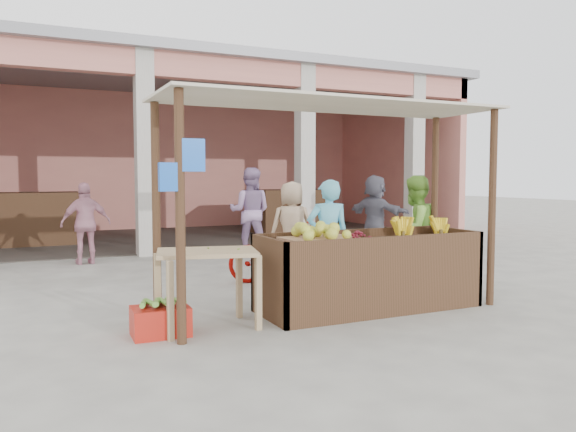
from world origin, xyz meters
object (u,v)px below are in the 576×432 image
red_crate (160,321)px  motorcycle (284,251)px  vendor_green (415,228)px  vendor_blue (328,235)px  side_table (207,264)px  fruit_stall (369,275)px

red_crate → motorcycle: motorcycle is taller
vendor_green → motorcycle: bearing=-48.7°
red_crate → motorcycle: size_ratio=0.31×
red_crate → vendor_blue: (2.35, 0.86, 0.67)m
side_table → vendor_green: (3.30, 0.90, 0.16)m
red_crate → vendor_green: (3.80, 0.96, 0.69)m
side_table → vendor_blue: size_ratio=0.69×
motorcycle → vendor_green: bearing=-115.5°
fruit_stall → side_table: side_table is taller
vendor_blue → fruit_stall: bearing=114.6°
vendor_green → motorcycle: 1.92m
fruit_stall → motorcycle: (-0.18, 2.00, 0.06)m
side_table → vendor_blue: 2.03m
side_table → red_crate: 0.72m
fruit_stall → vendor_green: bearing=33.2°
vendor_blue → vendor_green: vendor_green is taller
side_table → motorcycle: (1.79, 2.03, -0.21)m
vendor_blue → red_crate: bearing=36.0°
red_crate → fruit_stall: bearing=3.9°
fruit_stall → side_table: 1.99m
side_table → vendor_green: size_ratio=0.68×
side_table → red_crate: bearing=-159.8°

